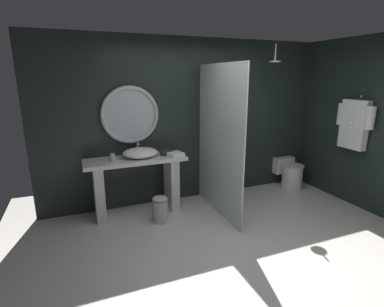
{
  "coord_description": "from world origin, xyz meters",
  "views": [
    {
      "loc": [
        -1.76,
        -2.55,
        2.02
      ],
      "look_at": [
        -0.4,
        0.83,
        1.05
      ],
      "focal_mm": 27.53,
      "sensor_mm": 36.0,
      "label": 1
    }
  ],
  "objects_px": {
    "tissue_box": "(166,153)",
    "toilet": "(289,173)",
    "rain_shower_head": "(275,60)",
    "vessel_sink": "(140,153)",
    "tumbler_cup": "(112,157)",
    "hanging_bathrobe": "(354,122)",
    "round_wall_mirror": "(130,115)",
    "folded_hand_towel": "(176,155)",
    "waste_bin": "(160,209)"
  },
  "relations": [
    {
      "from": "hanging_bathrobe",
      "to": "toilet",
      "type": "relative_size",
      "value": 1.38
    },
    {
      "from": "hanging_bathrobe",
      "to": "folded_hand_towel",
      "type": "distance_m",
      "value": 2.77
    },
    {
      "from": "vessel_sink",
      "to": "toilet",
      "type": "height_order",
      "value": "vessel_sink"
    },
    {
      "from": "hanging_bathrobe",
      "to": "folded_hand_towel",
      "type": "relative_size",
      "value": 3.92
    },
    {
      "from": "rain_shower_head",
      "to": "waste_bin",
      "type": "distance_m",
      "value": 2.89
    },
    {
      "from": "round_wall_mirror",
      "to": "waste_bin",
      "type": "xyz_separation_m",
      "value": [
        0.24,
        -0.64,
        -1.27
      ]
    },
    {
      "from": "round_wall_mirror",
      "to": "folded_hand_towel",
      "type": "height_order",
      "value": "round_wall_mirror"
    },
    {
      "from": "rain_shower_head",
      "to": "toilet",
      "type": "height_order",
      "value": "rain_shower_head"
    },
    {
      "from": "vessel_sink",
      "to": "tissue_box",
      "type": "height_order",
      "value": "vessel_sink"
    },
    {
      "from": "round_wall_mirror",
      "to": "rain_shower_head",
      "type": "distance_m",
      "value": 2.41
    },
    {
      "from": "round_wall_mirror",
      "to": "folded_hand_towel",
      "type": "xyz_separation_m",
      "value": [
        0.57,
        -0.38,
        -0.57
      ]
    },
    {
      "from": "waste_bin",
      "to": "folded_hand_towel",
      "type": "height_order",
      "value": "folded_hand_towel"
    },
    {
      "from": "toilet",
      "to": "waste_bin",
      "type": "bearing_deg",
      "value": -170.82
    },
    {
      "from": "round_wall_mirror",
      "to": "rain_shower_head",
      "type": "bearing_deg",
      "value": -9.27
    },
    {
      "from": "vessel_sink",
      "to": "hanging_bathrobe",
      "type": "distance_m",
      "value": 3.28
    },
    {
      "from": "tissue_box",
      "to": "vessel_sink",
      "type": "bearing_deg",
      "value": 177.73
    },
    {
      "from": "tissue_box",
      "to": "toilet",
      "type": "xyz_separation_m",
      "value": [
        2.38,
        0.01,
        -0.63
      ]
    },
    {
      "from": "toilet",
      "to": "waste_bin",
      "type": "distance_m",
      "value": 2.65
    },
    {
      "from": "tissue_box",
      "to": "toilet",
      "type": "relative_size",
      "value": 0.3
    },
    {
      "from": "vessel_sink",
      "to": "toilet",
      "type": "xyz_separation_m",
      "value": [
        2.77,
        -0.0,
        -0.66
      ]
    },
    {
      "from": "round_wall_mirror",
      "to": "folded_hand_towel",
      "type": "relative_size",
      "value": 4.12
    },
    {
      "from": "tumbler_cup",
      "to": "tissue_box",
      "type": "height_order",
      "value": "tumbler_cup"
    },
    {
      "from": "tissue_box",
      "to": "hanging_bathrobe",
      "type": "distance_m",
      "value": 2.91
    },
    {
      "from": "toilet",
      "to": "hanging_bathrobe",
      "type": "bearing_deg",
      "value": -69.52
    },
    {
      "from": "tissue_box",
      "to": "hanging_bathrobe",
      "type": "height_order",
      "value": "hanging_bathrobe"
    },
    {
      "from": "toilet",
      "to": "folded_hand_towel",
      "type": "bearing_deg",
      "value": -176.02
    },
    {
      "from": "vessel_sink",
      "to": "toilet",
      "type": "relative_size",
      "value": 0.88
    },
    {
      "from": "tissue_box",
      "to": "folded_hand_towel",
      "type": "distance_m",
      "value": 0.18
    },
    {
      "from": "round_wall_mirror",
      "to": "hanging_bathrobe",
      "type": "relative_size",
      "value": 1.05
    },
    {
      "from": "tissue_box",
      "to": "rain_shower_head",
      "type": "bearing_deg",
      "value": -4.25
    },
    {
      "from": "toilet",
      "to": "waste_bin",
      "type": "height_order",
      "value": "toilet"
    },
    {
      "from": "round_wall_mirror",
      "to": "vessel_sink",
      "type": "bearing_deg",
      "value": -69.9
    },
    {
      "from": "vessel_sink",
      "to": "round_wall_mirror",
      "type": "bearing_deg",
      "value": 110.1
    },
    {
      "from": "tumbler_cup",
      "to": "hanging_bathrobe",
      "type": "bearing_deg",
      "value": -14.09
    },
    {
      "from": "tissue_box",
      "to": "round_wall_mirror",
      "type": "bearing_deg",
      "value": 153.53
    },
    {
      "from": "vessel_sink",
      "to": "folded_hand_towel",
      "type": "relative_size",
      "value": 2.49
    },
    {
      "from": "tumbler_cup",
      "to": "tissue_box",
      "type": "xyz_separation_m",
      "value": [
        0.8,
        0.03,
        -0.02
      ]
    },
    {
      "from": "tumbler_cup",
      "to": "rain_shower_head",
      "type": "distance_m",
      "value": 2.9
    },
    {
      "from": "vessel_sink",
      "to": "waste_bin",
      "type": "xyz_separation_m",
      "value": [
        0.16,
        -0.42,
        -0.74
      ]
    },
    {
      "from": "tumbler_cup",
      "to": "vessel_sink",
      "type": "bearing_deg",
      "value": 6.48
    },
    {
      "from": "hanging_bathrobe",
      "to": "toilet",
      "type": "height_order",
      "value": "hanging_bathrobe"
    },
    {
      "from": "round_wall_mirror",
      "to": "waste_bin",
      "type": "height_order",
      "value": "round_wall_mirror"
    },
    {
      "from": "waste_bin",
      "to": "round_wall_mirror",
      "type": "bearing_deg",
      "value": 110.32
    },
    {
      "from": "vessel_sink",
      "to": "round_wall_mirror",
      "type": "relative_size",
      "value": 0.6
    },
    {
      "from": "hanging_bathrobe",
      "to": "waste_bin",
      "type": "distance_m",
      "value": 3.21
    },
    {
      "from": "tumbler_cup",
      "to": "hanging_bathrobe",
      "type": "relative_size",
      "value": 0.13
    },
    {
      "from": "round_wall_mirror",
      "to": "toilet",
      "type": "height_order",
      "value": "round_wall_mirror"
    },
    {
      "from": "vessel_sink",
      "to": "hanging_bathrobe",
      "type": "bearing_deg",
      "value": -16.62
    },
    {
      "from": "round_wall_mirror",
      "to": "tissue_box",
      "type": "bearing_deg",
      "value": -26.47
    },
    {
      "from": "rain_shower_head",
      "to": "tissue_box",
      "type": "bearing_deg",
      "value": 175.75
    }
  ]
}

